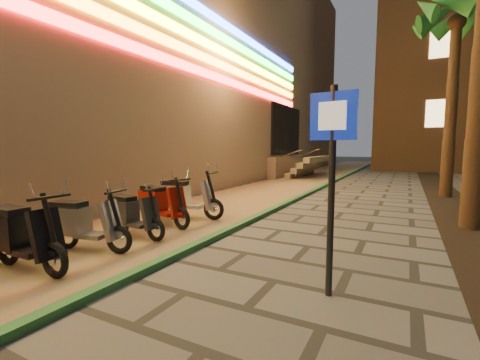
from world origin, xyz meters
The scene contains 10 objects.
parking_strip centered at (-2.60, 10.00, 0.01)m, with size 3.40×60.00×0.01m, color #8C7251.
green_curb centered at (-0.90, 10.00, 0.05)m, with size 0.18×60.00×0.10m, color #246131.
mall_building centered at (-15.47, 10.02, 7.48)m, with size 24.23×44.00×15.00m.
palm_d centered at (3.60, 12.00, 5.94)m, with size 2.97×3.02×7.16m.
pedestrian_sign centered at (1.57, 2.41, 1.60)m, with size 0.54×0.12×2.47m.
scooter_5 centered at (-2.60, 1.19, 0.51)m, with size 1.65×0.58×1.16m.
scooter_6 centered at (-2.57, 2.16, 0.48)m, with size 1.56×0.73×1.10m.
scooter_7 centered at (-2.49, 3.19, 0.45)m, with size 1.47×0.51×1.04m.
scooter_8 centered at (-2.64, 4.22, 0.49)m, with size 1.60×0.73×1.13m.
scooter_9 centered at (-2.58, 5.05, 0.52)m, with size 1.71×0.70×1.20m.
Camera 1 is at (2.33, -1.35, 1.78)m, focal length 24.00 mm.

